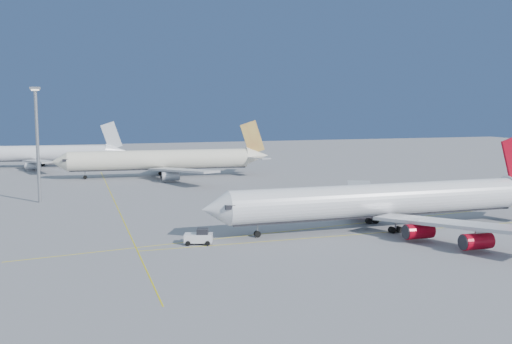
# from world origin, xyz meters

# --- Properties ---
(ground) EXTENTS (500.00, 500.00, 0.00)m
(ground) POSITION_xyz_m (0.00, 0.00, 0.00)
(ground) COLOR slate
(ground) RESTS_ON ground
(taxiway_lines) EXTENTS (118.86, 140.00, 0.02)m
(taxiway_lines) POSITION_xyz_m (-14.71, 6.34, 0.01)
(taxiway_lines) COLOR #D2C20B
(taxiway_lines) RESTS_ON ground
(airliner_virgin) EXTENTS (69.22, 62.39, 17.12)m
(airliner_virgin) POSITION_xyz_m (5.81, -10.66, 5.16)
(airliner_virgin) COLOR white
(airliner_virgin) RESTS_ON ground
(airliner_etihad) EXTENTS (68.89, 63.47, 17.97)m
(airliner_etihad) POSITION_xyz_m (-21.11, 79.15, 5.47)
(airliner_etihad) COLOR silver
(airliner_etihad) RESTS_ON ground
(airliner_third) EXTENTS (62.96, 57.45, 16.92)m
(airliner_third) POSITION_xyz_m (-60.77, 122.30, 5.12)
(airliner_third) COLOR white
(airliner_third) RESTS_ON ground
(pushback_tug) EXTENTS (5.03, 3.87, 2.56)m
(pushback_tug) POSITION_xyz_m (-29.83, -12.34, 1.19)
(pushback_tug) COLOR white
(pushback_tug) RESTS_ON ground
(light_mast) EXTENTS (2.32, 2.32, 26.89)m
(light_mast) POSITION_xyz_m (-56.77, 39.20, 15.87)
(light_mast) COLOR gray
(light_mast) RESTS_ON ground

